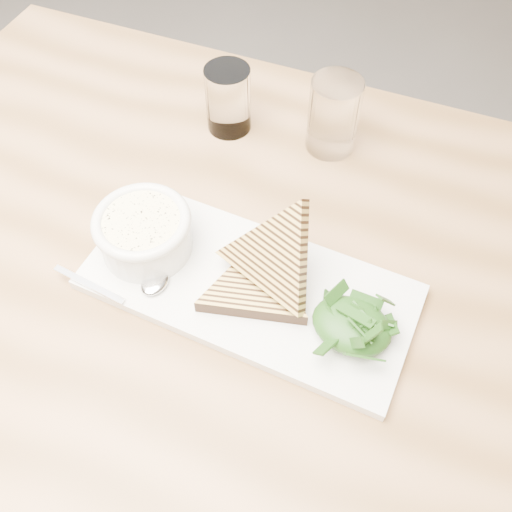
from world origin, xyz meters
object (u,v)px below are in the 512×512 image
at_px(table_top, 242,269).
at_px(platter, 249,287).
at_px(soup_bowl, 145,236).
at_px(glass_far, 334,115).
at_px(glass_near, 228,99).

xyz_separation_m(table_top, platter, (0.03, -0.04, 0.03)).
bearing_deg(platter, soup_bowl, -175.89).
bearing_deg(table_top, soup_bowl, -157.64).
bearing_deg(table_top, glass_far, 86.24).
bearing_deg(glass_far, table_top, -93.76).
bearing_deg(soup_bowl, glass_near, 95.67).
relative_size(table_top, soup_bowl, 10.46).
bearing_deg(glass_near, glass_far, 12.30).
height_order(table_top, glass_near, glass_near).
distance_m(table_top, soup_bowl, 0.14).
distance_m(soup_bowl, glass_near, 0.27).
relative_size(platter, glass_near, 3.94).
bearing_deg(glass_far, platter, -87.36).
relative_size(table_top, platter, 2.97).
bearing_deg(platter, glass_near, 123.59).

